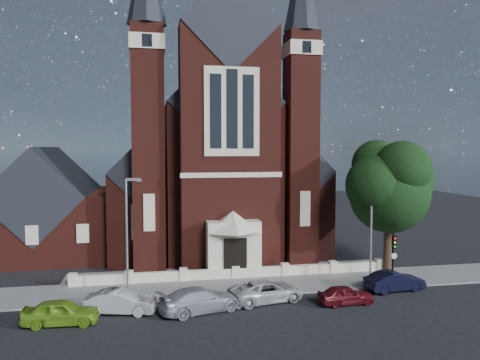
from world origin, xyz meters
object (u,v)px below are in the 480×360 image
at_px(street_lamp_left, 128,229).
at_px(car_silver_a, 121,302).
at_px(church, 209,166).
at_px(car_dark_red, 346,295).
at_px(street_lamp_right, 372,221).
at_px(car_silver_b, 201,300).
at_px(car_navy, 395,281).
at_px(traffic_signal, 393,252).
at_px(car_lime_van, 61,312).
at_px(street_tree, 392,188).
at_px(parish_hall, 48,213).
at_px(car_white_suv, 267,291).

bearing_deg(street_lamp_left, car_silver_a, -95.23).
distance_m(church, car_dark_red, 25.44).
distance_m(street_lamp_right, car_silver_b, 14.64).
xyz_separation_m(street_lamp_left, car_navy, (18.48, -2.60, -3.89)).
xyz_separation_m(traffic_signal, car_silver_a, (-19.24, -2.04, -1.86)).
bearing_deg(car_lime_van, car_navy, -81.66).
distance_m(church, car_navy, 25.13).
bearing_deg(street_tree, traffic_signal, -115.95).
xyz_separation_m(street_tree, street_lamp_right, (-2.51, -1.71, -2.36)).
height_order(street_lamp_right, traffic_signal, street_lamp_right).
bearing_deg(car_dark_red, car_silver_a, 83.42).
distance_m(traffic_signal, car_lime_van, 22.79).
bearing_deg(car_navy, church, 19.06).
height_order(church, street_lamp_left, church).
relative_size(street_tree, street_lamp_right, 1.32).
xyz_separation_m(car_lime_van, car_navy, (22.05, 2.27, -0.02)).
bearing_deg(car_navy, parish_hall, 50.93).
height_order(church, car_white_suv, church).
bearing_deg(parish_hall, street_lamp_left, -59.98).
relative_size(car_silver_b, car_navy, 1.21).
height_order(traffic_signal, car_dark_red, traffic_signal).
distance_m(street_lamp_left, street_lamp_right, 18.00).
distance_m(parish_hall, car_white_suv, 24.42).
height_order(street_tree, street_lamp_left, street_tree).
xyz_separation_m(church, car_silver_a, (-8.24, -22.56, -7.47)).
xyz_separation_m(church, traffic_signal, (11.00, -20.52, -5.60)).
bearing_deg(church, traffic_signal, -61.80).
bearing_deg(church, car_lime_van, -115.74).
xyz_separation_m(car_lime_van, car_silver_b, (8.09, 0.62, 0.03)).
relative_size(car_silver_b, car_dark_red, 1.43).
relative_size(street_tree, car_silver_b, 2.05).
relative_size(church, car_lime_van, 8.16).
bearing_deg(traffic_signal, car_lime_van, -171.66).
height_order(parish_hall, car_lime_van, parish_hall).
distance_m(car_lime_van, car_silver_b, 8.12).
xyz_separation_m(parish_hall, car_silver_a, (7.76, -17.61, -3.29)).
relative_size(parish_hall, street_lamp_right, 1.51).
bearing_deg(car_silver_a, car_white_suv, -74.62).
relative_size(street_lamp_right, car_navy, 1.87).
bearing_deg(car_silver_a, car_dark_red, -81.79).
distance_m(church, traffic_signal, 23.94).
xyz_separation_m(church, parish_hall, (-16.00, -4.94, -4.17)).
xyz_separation_m(church, car_navy, (10.57, -21.54, -7.47)).
bearing_deg(car_silver_a, street_tree, -63.54).
distance_m(parish_hall, traffic_signal, 31.20).
bearing_deg(street_tree, car_white_suv, -157.31).
bearing_deg(car_silver_b, street_lamp_left, 29.89).
bearing_deg(car_white_suv, car_dark_red, -118.50).
xyz_separation_m(street_lamp_left, car_dark_red, (13.93, -4.59, -3.98)).
bearing_deg(car_lime_van, street_tree, -72.26).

